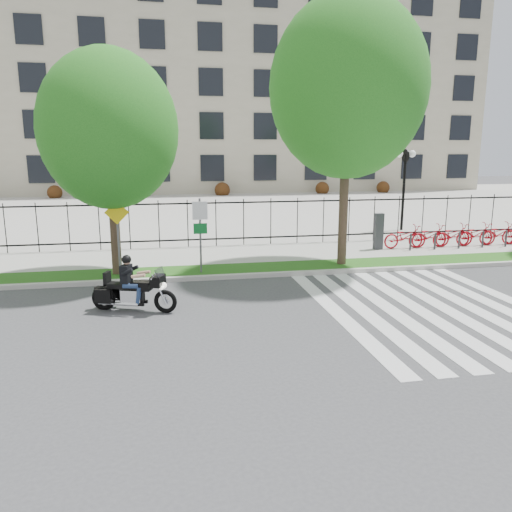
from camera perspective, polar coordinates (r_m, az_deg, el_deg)
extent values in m
plane|color=#3E3E40|center=(12.81, 0.00, -7.19)|extent=(120.00, 120.00, 0.00)
cube|color=#B3B1A9|center=(16.66, -2.63, -2.35)|extent=(60.00, 0.20, 0.15)
cube|color=#214E13|center=(17.48, -3.02, -1.66)|extent=(60.00, 1.50, 0.15)
cube|color=#B0AEA5|center=(19.90, -4.00, 0.03)|extent=(60.00, 3.50, 0.15)
cube|color=#B0AEA5|center=(37.18, -7.22, 5.58)|extent=(80.00, 34.00, 0.10)
cube|color=#A09981|center=(57.21, -8.84, 17.78)|extent=(60.00, 20.00, 20.00)
cylinder|color=black|center=(26.93, 16.50, 6.87)|extent=(0.14, 0.14, 4.00)
cylinder|color=black|center=(26.84, 16.74, 10.91)|extent=(0.06, 0.70, 0.70)
sphere|color=white|center=(26.68, 16.07, 11.16)|extent=(0.36, 0.36, 0.36)
sphere|color=white|center=(27.00, 17.43, 11.09)|extent=(0.36, 0.36, 0.36)
cylinder|color=#32221B|center=(17.07, -15.86, 3.59)|extent=(0.32, 0.32, 3.38)
ellipsoid|color=#155F18|center=(16.91, -16.47, 13.69)|extent=(4.37, 4.37, 5.03)
cylinder|color=#32221B|center=(18.08, 9.98, 6.16)|extent=(0.32, 0.32, 4.53)
ellipsoid|color=#155F18|center=(18.10, 10.45, 18.43)|extent=(5.36, 5.36, 6.16)
cube|color=#2D2D33|center=(21.26, 13.83, 2.75)|extent=(0.35, 0.25, 1.50)
imported|color=#AE0814|center=(21.83, 16.66, 2.13)|extent=(1.86, 0.65, 0.98)
cylinder|color=#2D2D33|center=(21.42, 17.25, 1.53)|extent=(0.08, 0.08, 0.70)
imported|color=#AE0814|center=(22.35, 19.17, 2.19)|extent=(1.86, 0.65, 0.98)
cylinder|color=#2D2D33|center=(21.95, 19.79, 1.61)|extent=(0.08, 0.08, 0.70)
imported|color=#AE0814|center=(22.92, 21.56, 2.24)|extent=(1.86, 0.65, 0.98)
cylinder|color=#2D2D33|center=(22.53, 22.20, 1.68)|extent=(0.08, 0.08, 0.70)
imported|color=#AE0814|center=(23.52, 23.83, 2.29)|extent=(1.86, 0.65, 0.98)
cylinder|color=#2D2D33|center=(23.14, 24.50, 1.74)|extent=(0.08, 0.08, 0.70)
imported|color=#AE0814|center=(24.16, 25.99, 2.33)|extent=(1.86, 0.65, 0.98)
cylinder|color=#2D2D33|center=(23.79, 26.67, 1.79)|extent=(0.08, 0.08, 0.70)
cylinder|color=#59595B|center=(16.77, -6.37, 2.31)|extent=(0.07, 0.07, 2.50)
cube|color=white|center=(16.60, -6.43, 5.18)|extent=(0.50, 0.03, 0.60)
cube|color=#0C6626|center=(16.69, -6.38, 3.13)|extent=(0.45, 0.03, 0.35)
cylinder|color=#59595B|center=(16.79, -15.45, 1.78)|extent=(0.07, 0.07, 2.40)
cube|color=yellow|center=(16.62, -15.63, 4.81)|extent=(0.78, 0.03, 0.78)
torus|color=black|center=(13.39, -10.32, -5.13)|extent=(0.63, 0.33, 0.63)
torus|color=black|center=(14.05, -17.02, -4.65)|extent=(0.67, 0.36, 0.67)
cube|color=black|center=(13.30, -11.15, -2.79)|extent=(0.43, 0.57, 0.27)
cube|color=#26262B|center=(13.22, -10.93, -1.92)|extent=(0.29, 0.48, 0.28)
cube|color=silver|center=(13.69, -13.95, -4.48)|extent=(0.62, 0.48, 0.37)
cube|color=black|center=(13.50, -12.94, -3.33)|extent=(0.58, 0.46, 0.24)
cube|color=black|center=(13.74, -15.24, -3.26)|extent=(0.71, 0.53, 0.13)
cube|color=black|center=(13.84, -16.66, -2.37)|extent=(0.19, 0.32, 0.31)
cube|color=black|center=(13.72, -17.05, -4.42)|extent=(0.48, 0.29, 0.37)
cube|color=black|center=(14.19, -16.07, -3.81)|extent=(0.48, 0.29, 0.37)
cube|color=black|center=(13.58, -14.61, -1.96)|extent=(0.33, 0.42, 0.47)
sphere|color=tan|center=(13.49, -14.58, -0.54)|extent=(0.21, 0.21, 0.21)
sphere|color=black|center=(13.49, -14.59, -0.39)|extent=(0.25, 0.25, 0.25)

